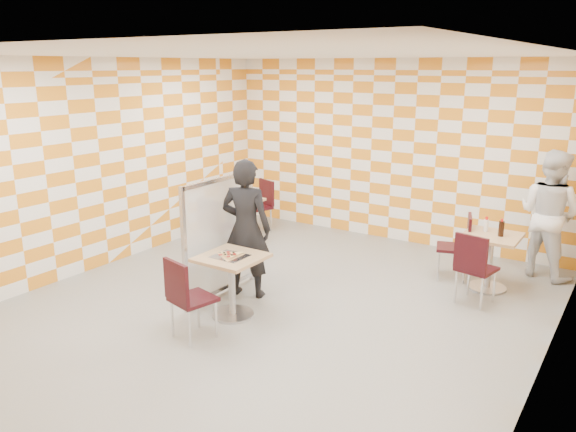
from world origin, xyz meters
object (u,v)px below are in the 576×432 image
(second_table, at_px, (490,252))
(chair_second_front, at_px, (474,263))
(main_table, at_px, (232,276))
(sport_bottle, at_px, (486,225))
(man_dark, at_px, (246,229))
(chair_empty_near, at_px, (214,222))
(empty_table, at_px, (237,214))
(chair_second_side, at_px, (460,242))
(partition, at_px, (220,236))
(man_white, at_px, (549,214))
(chair_empty_far, at_px, (262,202))
(chair_main_front, at_px, (186,293))
(soda_bottle, at_px, (501,228))

(second_table, height_order, chair_second_front, chair_second_front)
(main_table, xyz_separation_m, sport_bottle, (2.20, 2.64, 0.33))
(man_dark, distance_m, sport_bottle, 3.18)
(chair_empty_near, bearing_deg, man_dark, -34.69)
(main_table, bearing_deg, empty_table, 126.96)
(chair_second_side, height_order, partition, partition)
(sport_bottle, bearing_deg, man_white, 52.26)
(chair_second_side, xyz_separation_m, man_white, (0.96, 0.81, 0.35))
(main_table, bearing_deg, chair_second_side, 54.67)
(chair_empty_near, xyz_separation_m, man_dark, (1.35, -0.93, 0.35))
(man_white, relative_size, sport_bottle, 8.96)
(second_table, bearing_deg, partition, -143.71)
(chair_second_side, height_order, man_dark, man_dark)
(man_dark, bearing_deg, chair_empty_near, -50.98)
(empty_table, relative_size, chair_empty_far, 0.81)
(second_table, height_order, chair_empty_far, chair_empty_far)
(chair_second_front, height_order, man_dark, man_dark)
(chair_main_front, height_order, chair_second_front, same)
(man_white, bearing_deg, main_table, 72.53)
(chair_second_front, bearing_deg, chair_empty_near, -175.18)
(empty_table, bearing_deg, second_table, 3.65)
(soda_bottle, bearing_deg, chair_second_side, 167.24)
(main_table, relative_size, chair_empty_far, 0.81)
(second_table, bearing_deg, soda_bottle, 1.14)
(empty_table, height_order, chair_empty_near, chair_empty_near)
(sport_bottle, bearing_deg, main_table, -129.83)
(empty_table, xyz_separation_m, chair_main_front, (1.68, -3.01, 0.04))
(chair_second_front, height_order, chair_empty_near, same)
(partition, bearing_deg, sport_bottle, 38.94)
(chair_empty_far, relative_size, sport_bottle, 4.62)
(man_white, height_order, sport_bottle, man_white)
(chair_empty_near, xyz_separation_m, man_white, (4.43, 1.92, 0.35))
(chair_main_front, relative_size, chair_second_side, 1.00)
(second_table, xyz_separation_m, chair_empty_far, (-4.09, 0.54, 0.04))
(chair_main_front, distance_m, chair_second_side, 3.89)
(empty_table, xyz_separation_m, man_white, (4.54, 1.20, 0.39))
(chair_main_front, relative_size, chair_empty_far, 1.00)
(man_dark, relative_size, man_white, 0.99)
(main_table, height_order, partition, partition)
(chair_empty_near, distance_m, chair_empty_far, 1.53)
(sport_bottle, bearing_deg, chair_empty_near, -163.84)
(man_dark, xyz_separation_m, soda_bottle, (2.67, 1.92, -0.04))
(chair_empty_near, distance_m, man_white, 4.84)
(sport_bottle, bearing_deg, chair_second_front, -84.35)
(man_white, bearing_deg, chair_second_front, 92.56)
(chair_second_side, relative_size, sport_bottle, 4.62)
(main_table, distance_m, man_white, 4.49)
(second_table, xyz_separation_m, man_dark, (-2.56, -1.91, 0.38))
(main_table, xyz_separation_m, soda_bottle, (2.42, 2.52, 0.34))
(main_table, relative_size, second_table, 1.00)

